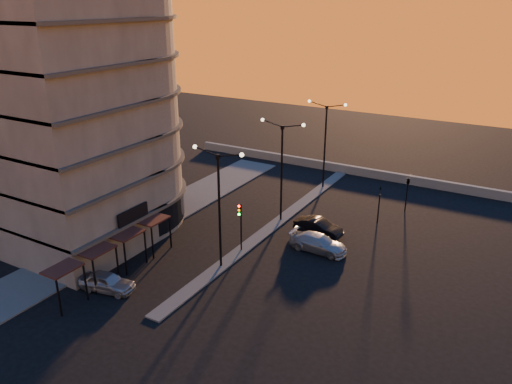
% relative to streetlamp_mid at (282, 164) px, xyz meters
% --- Properties ---
extents(ground, '(120.00, 120.00, 0.00)m').
position_rel_streetlamp_mid_xyz_m(ground, '(0.00, -10.00, -5.59)').
color(ground, black).
rests_on(ground, ground).
extents(sidewalk_west, '(5.00, 40.00, 0.12)m').
position_rel_streetlamp_mid_xyz_m(sidewalk_west, '(-10.50, -6.00, -5.53)').
color(sidewalk_west, '#535350').
rests_on(sidewalk_west, ground).
extents(median, '(1.20, 36.00, 0.12)m').
position_rel_streetlamp_mid_xyz_m(median, '(0.00, 0.00, -5.53)').
color(median, '#535350').
rests_on(median, ground).
extents(parapet, '(44.00, 0.50, 1.00)m').
position_rel_streetlamp_mid_xyz_m(parapet, '(2.00, 16.00, -5.09)').
color(parapet, gray).
rests_on(parapet, ground).
extents(building, '(14.35, 17.08, 25.00)m').
position_rel_streetlamp_mid_xyz_m(building, '(-14.00, -9.97, 6.32)').
color(building, '#615D55').
rests_on(building, ground).
extents(streetlamp_near, '(4.32, 0.32, 9.51)m').
position_rel_streetlamp_mid_xyz_m(streetlamp_near, '(0.00, -10.00, 0.00)').
color(streetlamp_near, black).
rests_on(streetlamp_near, ground).
extents(streetlamp_mid, '(4.32, 0.32, 9.51)m').
position_rel_streetlamp_mid_xyz_m(streetlamp_mid, '(0.00, 0.00, 0.00)').
color(streetlamp_mid, black).
rests_on(streetlamp_mid, ground).
extents(streetlamp_far, '(4.32, 0.32, 9.51)m').
position_rel_streetlamp_mid_xyz_m(streetlamp_far, '(0.00, 10.00, 0.00)').
color(streetlamp_far, black).
rests_on(streetlamp_far, ground).
extents(traffic_light_main, '(0.28, 0.44, 4.25)m').
position_rel_streetlamp_mid_xyz_m(traffic_light_main, '(0.00, -7.13, -2.70)').
color(traffic_light_main, black).
rests_on(traffic_light_main, ground).
extents(signal_east_a, '(0.13, 0.16, 3.60)m').
position_rel_streetlamp_mid_xyz_m(signal_east_a, '(8.00, 4.00, -3.66)').
color(signal_east_a, black).
rests_on(signal_east_a, ground).
extents(signal_east_b, '(0.42, 1.99, 3.60)m').
position_rel_streetlamp_mid_xyz_m(signal_east_b, '(9.50, 8.00, -2.49)').
color(signal_east_b, black).
rests_on(signal_east_b, ground).
extents(car_hatchback, '(4.30, 2.44, 1.38)m').
position_rel_streetlamp_mid_xyz_m(car_hatchback, '(-5.11, -16.84, -4.90)').
color(car_hatchback, '#A9ABB1').
rests_on(car_hatchback, ground).
extents(car_sedan, '(4.42, 1.84, 1.42)m').
position_rel_streetlamp_mid_xyz_m(car_sedan, '(4.21, -0.98, -4.88)').
color(car_sedan, black).
rests_on(car_sedan, ground).
extents(car_wagon, '(4.90, 2.09, 1.41)m').
position_rel_streetlamp_mid_xyz_m(car_wagon, '(5.44, -3.79, -4.89)').
color(car_wagon, '#A9ADB1').
rests_on(car_wagon, ground).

